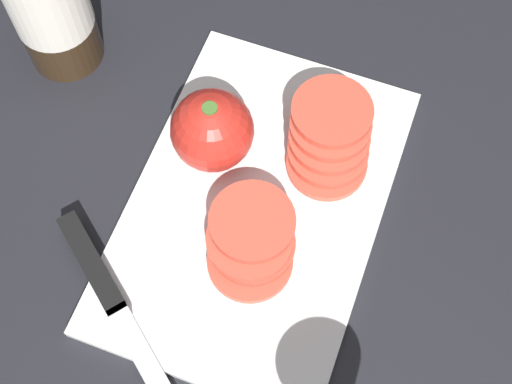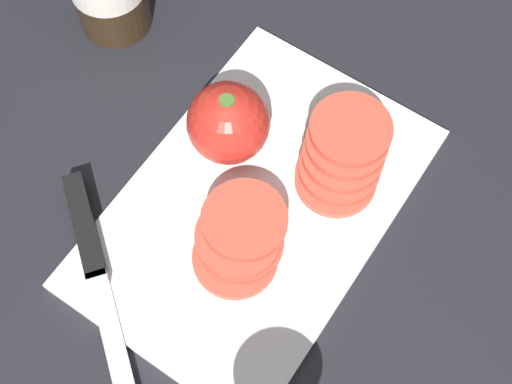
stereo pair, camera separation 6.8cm
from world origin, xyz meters
TOP-DOWN VIEW (x-y plane):
  - ground_plane at (0.00, 0.00)m, footprint 3.00×3.00m
  - cutting_board at (0.04, -0.03)m, footprint 0.36×0.24m
  - whole_tomato at (0.09, 0.03)m, footprint 0.08×0.08m
  - knife at (-0.09, 0.07)m, footprint 0.18×0.23m
  - tomato_slice_stack_near at (0.13, -0.08)m, footprint 0.12×0.09m
  - tomato_slice_stack_far at (0.00, -0.05)m, footprint 0.11×0.09m

SIDE VIEW (x-z plane):
  - ground_plane at x=0.00m, z-range 0.00..0.00m
  - cutting_board at x=0.04m, z-range 0.00..0.01m
  - knife at x=-0.09m, z-range 0.01..0.02m
  - tomato_slice_stack_far at x=0.00m, z-range 0.01..0.05m
  - tomato_slice_stack_near at x=0.13m, z-range 0.01..0.06m
  - whole_tomato at x=0.09m, z-range 0.01..0.09m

